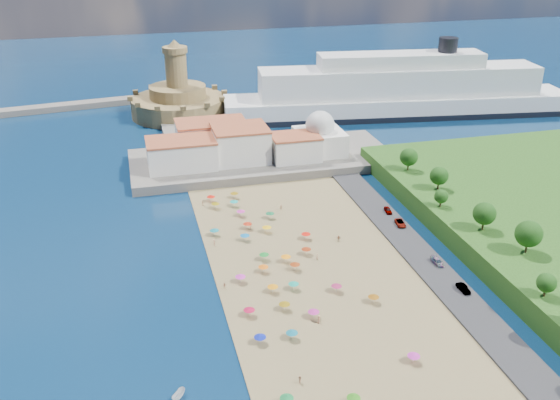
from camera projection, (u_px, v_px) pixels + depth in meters
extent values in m
plane|color=#071938|center=(290.00, 274.00, 150.14)|extent=(700.00, 700.00, 0.00)
cube|color=#59544C|center=(262.00, 160.00, 216.12)|extent=(90.00, 36.00, 3.00)
cube|color=#59544C|center=(187.00, 134.00, 242.12)|extent=(18.00, 70.00, 2.40)
cube|color=silver|center=(182.00, 154.00, 203.78)|extent=(22.00, 14.00, 9.00)
cube|color=silver|center=(240.00, 144.00, 209.64)|extent=(18.00, 16.00, 11.00)
cube|color=silver|center=(295.00, 148.00, 210.80)|extent=(16.00, 12.00, 8.00)
cube|color=silver|center=(211.00, 137.00, 218.62)|extent=(24.00, 14.00, 10.00)
cube|color=silver|center=(320.00, 142.00, 216.59)|extent=(16.00, 16.00, 8.00)
sphere|color=silver|center=(320.00, 125.00, 214.10)|extent=(10.00, 10.00, 10.00)
cylinder|color=silver|center=(320.00, 115.00, 212.52)|extent=(1.20, 1.20, 1.60)
cylinder|color=#977F4B|center=(179.00, 107.00, 267.40)|extent=(40.00, 40.00, 8.00)
cylinder|color=#977F4B|center=(178.00, 92.00, 264.71)|extent=(24.00, 24.00, 5.00)
cylinder|color=#977F4B|center=(176.00, 69.00, 260.76)|extent=(9.00, 9.00, 14.00)
cylinder|color=#977F4B|center=(175.00, 50.00, 257.36)|extent=(10.40, 10.40, 2.40)
cone|color=#977F4B|center=(174.00, 43.00, 256.24)|extent=(6.00, 6.00, 3.00)
cube|color=black|center=(397.00, 112.00, 269.15)|extent=(150.86, 40.79, 2.40)
cube|color=silver|center=(397.00, 105.00, 267.80)|extent=(149.82, 40.27, 8.90)
cube|color=silver|center=(399.00, 81.00, 263.49)|extent=(119.90, 32.61, 11.86)
cube|color=silver|center=(401.00, 60.00, 259.80)|extent=(70.38, 22.45, 5.93)
cylinder|color=black|center=(448.00, 45.00, 259.57)|extent=(7.91, 7.91, 5.93)
cylinder|color=gray|center=(336.00, 288.00, 141.89)|extent=(0.07, 0.07, 2.00)
cone|color=#99204E|center=(337.00, 285.00, 141.51)|extent=(2.50, 2.50, 0.60)
cylinder|color=gray|center=(241.00, 213.00, 177.70)|extent=(0.07, 0.07, 2.00)
cone|color=#C42A99|center=(241.00, 210.00, 177.32)|extent=(2.50, 2.50, 0.60)
cylinder|color=gray|center=(215.00, 206.00, 182.37)|extent=(0.07, 0.07, 2.00)
cone|color=#8C780C|center=(215.00, 203.00, 181.99)|extent=(2.50, 2.50, 0.60)
cylinder|color=gray|center=(263.00, 269.00, 149.63)|extent=(0.07, 0.07, 2.00)
cone|color=orange|center=(263.00, 266.00, 149.25)|extent=(2.50, 2.50, 0.60)
cylinder|color=gray|center=(234.00, 204.00, 183.73)|extent=(0.07, 0.07, 2.00)
cone|color=#10958F|center=(234.00, 201.00, 183.36)|extent=(2.50, 2.50, 0.60)
cone|color=#136D33|center=(287.00, 397.00, 108.58)|extent=(2.50, 2.50, 0.60)
cylinder|color=gray|center=(373.00, 299.00, 137.84)|extent=(0.07, 0.07, 2.00)
cone|color=#8D510C|center=(374.00, 296.00, 137.46)|extent=(2.50, 2.50, 0.60)
cylinder|color=gray|center=(294.00, 286.00, 142.70)|extent=(0.07, 0.07, 2.00)
cone|color=#0F9278|center=(294.00, 283.00, 142.32)|extent=(2.50, 2.50, 0.60)
cone|color=#2A7A15|center=(354.00, 397.00, 108.64)|extent=(2.50, 2.50, 0.60)
cylinder|color=gray|center=(286.00, 259.00, 154.09)|extent=(0.07, 0.07, 2.00)
cone|color=orange|center=(286.00, 256.00, 153.72)|extent=(2.50, 2.50, 0.60)
cylinder|color=gray|center=(248.00, 226.00, 170.49)|extent=(0.07, 0.07, 2.00)
cone|color=red|center=(248.00, 223.00, 170.12)|extent=(2.50, 2.50, 0.60)
cylinder|color=gray|center=(306.00, 236.00, 165.04)|extent=(0.07, 0.07, 2.00)
cone|color=red|center=(306.00, 233.00, 164.67)|extent=(2.50, 2.50, 0.60)
cylinder|color=gray|center=(284.00, 306.00, 135.28)|extent=(0.07, 0.07, 2.00)
cone|color=#88680C|center=(284.00, 303.00, 134.91)|extent=(2.50, 2.50, 0.60)
cylinder|color=gray|center=(267.00, 229.00, 168.62)|extent=(0.07, 0.07, 2.00)
cone|color=yellow|center=(267.00, 226.00, 168.24)|extent=(2.50, 2.50, 0.60)
cylinder|color=gray|center=(292.00, 335.00, 126.00)|extent=(0.07, 0.07, 2.00)
cone|color=#0D637B|center=(292.00, 332.00, 125.62)|extent=(2.50, 2.50, 0.60)
cylinder|color=gray|center=(240.00, 279.00, 145.56)|extent=(0.07, 0.07, 2.00)
cone|color=#CB2BAC|center=(240.00, 276.00, 145.19)|extent=(2.50, 2.50, 0.60)
cylinder|color=gray|center=(413.00, 358.00, 119.39)|extent=(0.07, 0.07, 2.00)
cone|color=#BC289F|center=(414.00, 355.00, 119.02)|extent=(2.50, 2.50, 0.60)
cylinder|color=gray|center=(234.00, 195.00, 189.19)|extent=(0.07, 0.07, 2.00)
cone|color=#85640C|center=(234.00, 193.00, 188.82)|extent=(2.50, 2.50, 0.60)
cylinder|color=gray|center=(273.00, 289.00, 141.63)|extent=(0.07, 0.07, 2.00)
cone|color=orange|center=(273.00, 286.00, 141.26)|extent=(2.50, 2.50, 0.60)
cylinder|color=gray|center=(314.00, 314.00, 132.67)|extent=(0.07, 0.07, 2.00)
cone|color=#B82786|center=(314.00, 311.00, 132.30)|extent=(2.50, 2.50, 0.60)
cylinder|color=gray|center=(249.00, 312.00, 133.29)|extent=(0.07, 0.07, 2.00)
cone|color=#B20E37|center=(249.00, 309.00, 132.91)|extent=(2.50, 2.50, 0.60)
cylinder|color=gray|center=(245.00, 238.00, 164.26)|extent=(0.07, 0.07, 2.00)
cone|color=#0C64A7|center=(245.00, 235.00, 163.89)|extent=(2.50, 2.50, 0.60)
cylinder|color=gray|center=(306.00, 251.00, 157.55)|extent=(0.07, 0.07, 2.00)
cone|color=maroon|center=(306.00, 248.00, 157.18)|extent=(2.50, 2.50, 0.60)
cylinder|color=gray|center=(295.00, 267.00, 150.63)|extent=(0.07, 0.07, 2.00)
cone|color=#8C310C|center=(295.00, 263.00, 150.25)|extent=(2.50, 2.50, 0.60)
cylinder|color=gray|center=(260.00, 340.00, 124.71)|extent=(0.07, 0.07, 2.00)
cone|color=#0C1A9C|center=(260.00, 336.00, 124.33)|extent=(2.50, 2.50, 0.60)
cylinder|color=gray|center=(270.00, 215.00, 176.43)|extent=(0.07, 0.07, 2.00)
cone|color=#116335|center=(270.00, 213.00, 176.05)|extent=(2.50, 2.50, 0.60)
cylinder|color=gray|center=(214.00, 232.00, 166.94)|extent=(0.07, 0.07, 2.00)
cone|color=#0D6D7A|center=(214.00, 229.00, 166.56)|extent=(2.50, 2.50, 0.60)
cylinder|color=gray|center=(264.00, 257.00, 155.05)|extent=(0.07, 0.07, 2.00)
cone|color=#167B27|center=(264.00, 254.00, 154.68)|extent=(2.50, 2.50, 0.60)
cylinder|color=gray|center=(211.00, 199.00, 186.90)|extent=(0.07, 0.07, 2.00)
cone|color=red|center=(211.00, 196.00, 186.53)|extent=(2.50, 2.50, 0.60)
imported|color=tan|center=(214.00, 243.00, 161.88)|extent=(1.31, 1.36, 1.86)
imported|color=tan|center=(317.00, 257.00, 155.11)|extent=(0.75, 0.77, 1.78)
imported|color=tan|center=(203.00, 203.00, 184.44)|extent=(0.59, 1.10, 1.79)
imported|color=tan|center=(225.00, 286.00, 143.09)|extent=(0.93, 0.79, 1.66)
imported|color=tan|center=(339.00, 238.00, 164.19)|extent=(1.71, 0.99, 1.76)
imported|color=tan|center=(319.00, 319.00, 131.06)|extent=(0.62, 0.94, 1.89)
imported|color=tan|center=(251.00, 226.00, 170.49)|extent=(0.99, 0.84, 1.80)
imported|color=tan|center=(281.00, 208.00, 181.34)|extent=(1.34, 1.04, 1.82)
imported|color=tan|center=(300.00, 380.00, 114.15)|extent=(0.60, 1.60, 1.69)
imported|color=white|center=(179.00, 396.00, 110.90)|extent=(3.34, 3.85, 1.44)
imported|color=gray|center=(437.00, 262.00, 152.63)|extent=(2.24, 4.70, 1.32)
imported|color=gray|center=(400.00, 223.00, 171.84)|extent=(2.99, 5.25, 1.38)
imported|color=gray|center=(463.00, 288.00, 141.62)|extent=(1.67, 4.38, 1.42)
imported|color=gray|center=(388.00, 210.00, 179.28)|extent=(2.14, 4.27, 1.40)
cylinder|color=#382314|center=(545.00, 291.00, 129.98)|extent=(0.50, 0.50, 2.33)
sphere|color=#14380F|center=(547.00, 283.00, 129.11)|extent=(4.19, 4.19, 4.19)
cylinder|color=#382314|center=(527.00, 246.00, 146.65)|extent=(0.50, 0.50, 3.55)
sphere|color=#14380F|center=(529.00, 234.00, 145.33)|extent=(6.40, 6.40, 6.40)
cylinder|color=#382314|center=(483.00, 224.00, 157.48)|extent=(0.50, 0.50, 3.23)
sphere|color=#14380F|center=(485.00, 213.00, 156.27)|extent=(5.82, 5.82, 5.82)
cylinder|color=#382314|center=(440.00, 203.00, 170.33)|extent=(0.50, 0.50, 2.13)
sphere|color=#14380F|center=(441.00, 196.00, 169.54)|extent=(3.83, 3.83, 3.83)
cylinder|color=#382314|center=(438.00, 184.00, 181.02)|extent=(0.50, 0.50, 2.99)
sphere|color=#14380F|center=(439.00, 176.00, 179.90)|extent=(5.38, 5.38, 5.38)
cylinder|color=#382314|center=(408.00, 165.00, 194.52)|extent=(0.50, 0.50, 3.13)
sphere|color=#14380F|center=(409.00, 157.00, 193.35)|extent=(5.64, 5.64, 5.64)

